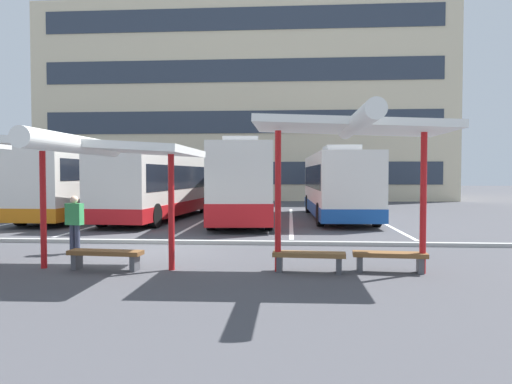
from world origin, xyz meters
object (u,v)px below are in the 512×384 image
(coach_bus_2, at_px, (241,184))
(waiting_passenger_0, at_px, (74,220))
(waiting_shelter_1, at_px, (101,149))
(waiting_shelter_2, at_px, (352,130))
(coach_bus_1, at_px, (161,185))
(bench_1, at_px, (106,255))
(coach_bus_0, at_px, (84,183))
(bench_2, at_px, (309,257))
(bench_3, at_px, (390,257))
(coach_bus_3, at_px, (338,185))

(coach_bus_2, height_order, waiting_passenger_0, coach_bus_2)
(waiting_shelter_1, xyz_separation_m, waiting_shelter_2, (5.55, 0.05, 0.40))
(coach_bus_1, distance_m, waiting_shelter_1, 12.93)
(bench_1, height_order, waiting_shelter_2, waiting_shelter_2)
(coach_bus_0, height_order, bench_1, coach_bus_0)
(waiting_shelter_2, xyz_separation_m, bench_2, (-0.90, 0.21, -2.82))
(coach_bus_2, xyz_separation_m, bench_3, (4.49, -11.41, -1.42))
(coach_bus_3, height_order, bench_3, coach_bus_3)
(coach_bus_3, relative_size, waiting_shelter_2, 2.33)
(coach_bus_3, distance_m, waiting_shelter_2, 13.37)
(coach_bus_2, distance_m, bench_3, 12.34)
(coach_bus_0, xyz_separation_m, bench_3, (12.46, -12.34, -1.44))
(waiting_passenger_0, bearing_deg, coach_bus_3, 52.83)
(coach_bus_2, height_order, waiting_shelter_2, coach_bus_2)
(coach_bus_1, height_order, waiting_passenger_0, coach_bus_1)
(bench_3, bearing_deg, waiting_passenger_0, 166.27)
(coach_bus_3, bearing_deg, waiting_shelter_1, -116.21)
(waiting_shelter_1, xyz_separation_m, bench_1, (0.00, 0.19, -2.42))
(coach_bus_3, distance_m, waiting_passenger_0, 13.72)
(coach_bus_0, relative_size, bench_1, 6.01)
(waiting_passenger_0, bearing_deg, bench_1, -51.61)
(bench_2, bearing_deg, coach_bus_3, 81.71)
(waiting_shelter_2, height_order, bench_3, waiting_shelter_2)
(coach_bus_0, height_order, waiting_passenger_0, coach_bus_0)
(coach_bus_0, relative_size, waiting_shelter_1, 2.01)
(coach_bus_2, distance_m, waiting_shelter_2, 12.35)
(coach_bus_3, distance_m, bench_2, 13.24)
(coach_bus_0, xyz_separation_m, coach_bus_1, (3.89, -0.01, -0.14))
(waiting_passenger_0, bearing_deg, bench_3, -13.73)
(coach_bus_2, distance_m, waiting_passenger_0, 10.14)
(coach_bus_1, height_order, waiting_shelter_2, coach_bus_1)
(coach_bus_0, xyz_separation_m, waiting_shelter_1, (6.01, -12.71, 0.98))
(waiting_shelter_1, height_order, bench_2, waiting_shelter_1)
(bench_3, distance_m, waiting_passenger_0, 8.44)
(coach_bus_1, distance_m, coach_bus_3, 8.69)
(bench_2, distance_m, bench_3, 1.80)
(coach_bus_3, bearing_deg, coach_bus_0, -177.35)
(coach_bus_2, relative_size, bench_2, 6.49)
(bench_1, distance_m, waiting_shelter_2, 6.22)
(coach_bus_0, height_order, bench_2, coach_bus_0)
(coach_bus_2, bearing_deg, bench_3, -68.51)
(bench_1, xyz_separation_m, waiting_shelter_2, (5.55, -0.14, 2.82))
(waiting_passenger_0, bearing_deg, coach_bus_0, 112.47)
(coach_bus_2, xyz_separation_m, coach_bus_3, (4.59, 1.51, -0.11))
(waiting_shelter_1, bearing_deg, waiting_passenger_0, 126.15)
(coach_bus_0, relative_size, coach_bus_2, 0.98)
(bench_3, bearing_deg, bench_1, -178.30)
(coach_bus_0, height_order, coach_bus_1, coach_bus_0)
(waiting_shelter_1, height_order, bench_3, waiting_shelter_1)
(waiting_shelter_1, bearing_deg, coach_bus_2, 80.57)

